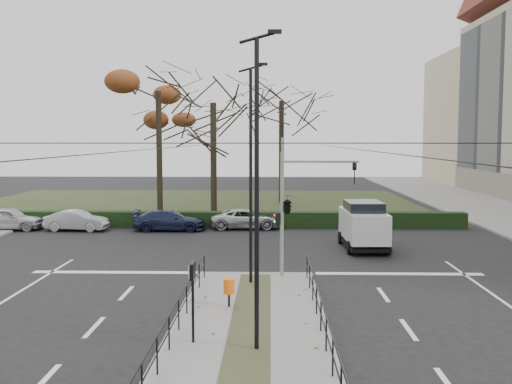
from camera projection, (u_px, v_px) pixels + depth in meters
ground at (252, 309)px, 19.86m from camera, size 140.00×140.00×0.00m
median_island at (250, 332)px, 17.36m from camera, size 4.40×15.00×0.14m
park at (195, 204)px, 51.87m from camera, size 38.00×26.00×0.10m
hedge at (168, 219)px, 38.48m from camera, size 38.00×1.00×1.00m
median_railing at (250, 302)px, 17.18m from camera, size 4.14×13.24×0.92m
catenary at (254, 202)px, 21.17m from camera, size 20.00×34.00×6.00m
traffic_light at (289, 204)px, 24.04m from camera, size 3.40×1.93×4.99m
litter_bin at (229, 287)px, 19.67m from camera, size 0.36×0.36×0.92m
info_panel at (192, 280)px, 16.11m from camera, size 0.12×0.57×2.20m
streetlamp_median_near at (257, 190)px, 15.35m from camera, size 0.69×0.14×8.24m
streetlamp_median_far at (251, 173)px, 22.61m from camera, size 0.70×0.14×8.33m
parked_car_first at (8, 219)px, 37.10m from camera, size 4.31×1.98×1.43m
parked_car_second at (77, 221)px, 36.88m from camera, size 3.91×1.62×1.26m
parked_car_third at (169, 220)px, 36.94m from camera, size 4.48×1.92×1.29m
parked_car_fourth at (246, 219)px, 37.75m from camera, size 4.55×2.32×1.23m
white_van at (363, 224)px, 30.76m from camera, size 2.23×4.67×2.46m
rust_tree at (158, 91)px, 44.10m from camera, size 7.48×7.48×11.93m
bare_tree_center at (282, 108)px, 52.08m from camera, size 8.36×8.36×11.78m
bare_tree_near at (213, 111)px, 41.69m from camera, size 6.95×6.95×10.72m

